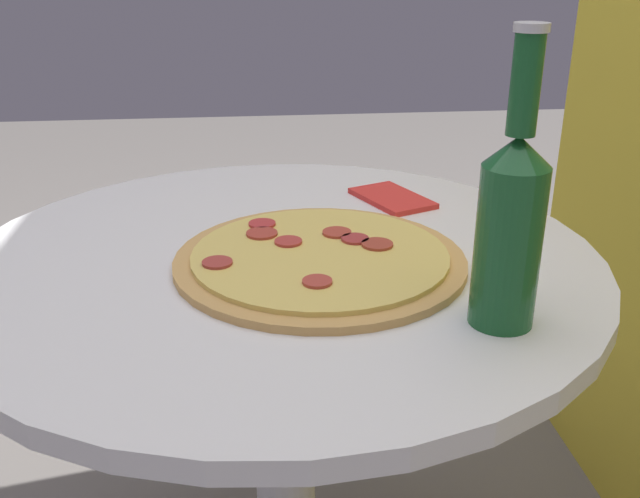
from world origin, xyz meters
TOP-DOWN VIEW (x-y plane):
  - table at (0.00, 0.00)m, footprint 0.81×0.81m
  - pizza at (0.04, 0.05)m, footprint 0.35×0.35m
  - beer_bottle at (0.21, 0.21)m, footprint 0.07×0.07m
  - napkin at (-0.18, 0.18)m, footprint 0.15×0.12m

SIDE VIEW (x-z plane):
  - table at x=0.00m, z-range 0.16..0.84m
  - napkin at x=-0.18m, z-range 0.68..0.69m
  - pizza at x=0.04m, z-range 0.68..0.70m
  - beer_bottle at x=0.21m, z-range 0.65..0.94m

